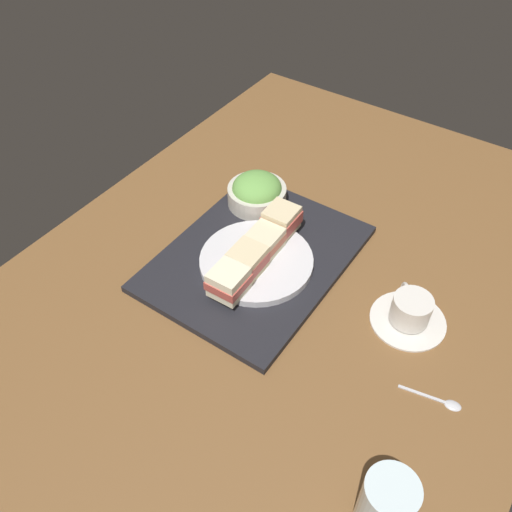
{
  "coord_description": "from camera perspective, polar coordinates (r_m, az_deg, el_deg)",
  "views": [
    {
      "loc": [
        64.5,
        36.24,
        80.74
      ],
      "look_at": [
        2.96,
        -5.82,
        5.0
      ],
      "focal_mm": 38.21,
      "sensor_mm": 36.0,
      "label": 1
    }
  ],
  "objects": [
    {
      "name": "salad_bowl",
      "position": [
        1.22,
        0.1,
        6.74
      ],
      "size": [
        13.1,
        13.1,
        7.22
      ],
      "color": "beige",
      "rests_on": "serving_tray"
    },
    {
      "name": "sandwich_farmost",
      "position": [
        1.01,
        -2.89,
        -2.69
      ],
      "size": [
        6.96,
        6.67,
        5.42
      ],
      "color": "#EFE5C1",
      "rests_on": "sandwich_plate"
    },
    {
      "name": "ground_plane",
      "position": [
        1.11,
        3.36,
        -2.67
      ],
      "size": [
        140.0,
        100.0,
        3.0
      ],
      "primitive_type": "cube",
      "color": "brown"
    },
    {
      "name": "sandwich_nearmost",
      "position": [
        1.13,
        2.66,
        3.83
      ],
      "size": [
        7.05,
        6.7,
        5.35
      ],
      "color": "beige",
      "rests_on": "sandwich_plate"
    },
    {
      "name": "sandwich_inner_far",
      "position": [
        1.05,
        -0.9,
        -0.41
      ],
      "size": [
        6.66,
        6.44,
        5.09
      ],
      "color": "beige",
      "rests_on": "sandwich_plate"
    },
    {
      "name": "teaspoon",
      "position": [
        0.97,
        19.07,
        -14.18
      ],
      "size": [
        3.2,
        10.51,
        0.8
      ],
      "color": "silver",
      "rests_on": "ground_plane"
    },
    {
      "name": "drinking_glass",
      "position": [
        0.81,
        13.36,
        -24.23
      ],
      "size": [
        7.28,
        7.28,
        12.67
      ],
      "primitive_type": "cylinder",
      "color": "silver",
      "rests_on": "ground_plane"
    },
    {
      "name": "coffee_cup",
      "position": [
        1.04,
        15.82,
        -5.69
      ],
      "size": [
        14.09,
        14.09,
        6.12
      ],
      "color": "silver",
      "rests_on": "ground_plane"
    },
    {
      "name": "sandwich_plate",
      "position": [
        1.09,
        0.04,
        -0.53
      ],
      "size": [
        22.85,
        22.85,
        1.52
      ],
      "primitive_type": "cylinder",
      "color": "silver",
      "rests_on": "serving_tray"
    },
    {
      "name": "sandwich_inner_near",
      "position": [
        1.09,
        0.95,
        1.65
      ],
      "size": [
        6.78,
        6.37,
        4.47
      ],
      "color": "beige",
      "rests_on": "sandwich_plate"
    },
    {
      "name": "serving_tray",
      "position": [
        1.12,
        -0.13,
        -0.27
      ],
      "size": [
        43.57,
        33.43,
        1.51
      ],
      "primitive_type": "cube",
      "color": "black",
      "rests_on": "ground_plane"
    }
  ]
}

